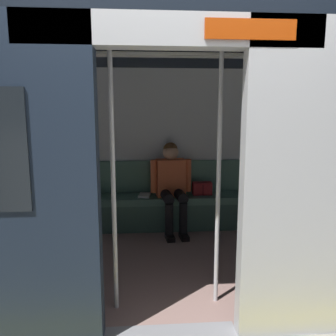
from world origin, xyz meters
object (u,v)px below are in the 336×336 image
at_px(grab_pole_door, 113,179).
at_px(book, 145,195).
at_px(bench_seat, 157,204).
at_px(person_seated, 172,181).
at_px(train_car, 155,119).
at_px(handbag, 202,188).
at_px(grab_pole_far, 219,176).

bearing_deg(grab_pole_door, book, -97.34).
bearing_deg(bench_seat, person_seated, 164.65).
height_order(bench_seat, grab_pole_door, grab_pole_door).
bearing_deg(person_seated, train_car, 75.44).
relative_size(person_seated, handbag, 4.54).
height_order(train_car, book, train_car).
relative_size(handbag, grab_pole_far, 0.12).
distance_m(book, grab_pole_door, 1.98).
bearing_deg(grab_pole_far, bench_seat, -77.13).
xyz_separation_m(bench_seat, grab_pole_far, (-0.41, 1.81, 0.73)).
bearing_deg(handbag, grab_pole_door, 61.70).
distance_m(book, grab_pole_far, 2.01).
height_order(person_seated, book, person_seated).
bearing_deg(grab_pole_door, person_seated, -108.56).
xyz_separation_m(book, grab_pole_door, (0.24, 1.87, 0.61)).
distance_m(train_car, grab_pole_door, 1.00).
xyz_separation_m(train_car, book, (0.11, -1.04, -1.04)).
distance_m(train_car, grab_pole_far, 1.02).
bearing_deg(bench_seat, book, -7.23).
bearing_deg(grab_pole_door, train_car, -112.99).
xyz_separation_m(bench_seat, book, (0.17, -0.02, 0.12)).
relative_size(bench_seat, grab_pole_far, 1.23).
height_order(bench_seat, handbag, handbag).
relative_size(train_car, grab_pole_far, 2.98).
bearing_deg(grab_pole_far, grab_pole_door, 2.84).
height_order(train_car, handbag, train_car).
distance_m(bench_seat, grab_pole_door, 2.03).
bearing_deg(handbag, book, 3.70).
bearing_deg(train_car, bench_seat, -93.41).
bearing_deg(book, handbag, -168.09).
distance_m(person_seated, book, 0.42).
bearing_deg(person_seated, grab_pole_door, 71.44).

